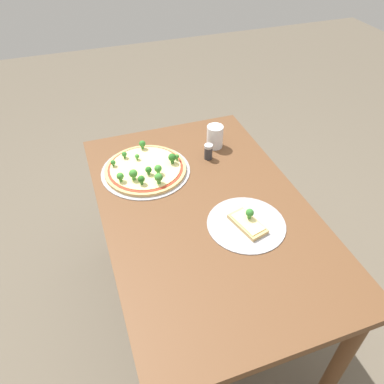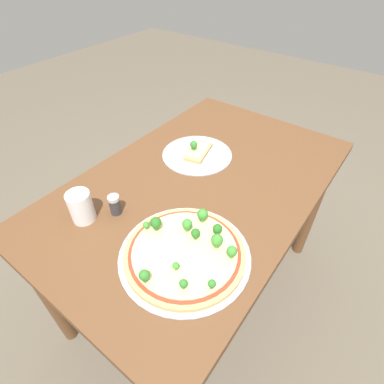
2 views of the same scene
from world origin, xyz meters
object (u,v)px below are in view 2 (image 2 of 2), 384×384
(pizza_tray_whole, at_px, (185,252))
(drinking_cup, at_px, (81,207))
(pizza_tray_slice, at_px, (197,153))
(condiment_shaker, at_px, (115,205))
(dining_table, at_px, (199,201))

(pizza_tray_whole, xyz_separation_m, drinking_cup, (0.09, -0.36, 0.04))
(drinking_cup, bearing_deg, pizza_tray_slice, 171.27)
(pizza_tray_slice, distance_m, condiment_shaker, 0.45)
(pizza_tray_slice, relative_size, condiment_shaker, 4.05)
(pizza_tray_slice, xyz_separation_m, drinking_cup, (0.53, -0.08, 0.05))
(pizza_tray_slice, bearing_deg, condiment_shaker, -2.15)
(pizza_tray_whole, distance_m, pizza_tray_slice, 0.53)
(drinking_cup, bearing_deg, dining_table, 153.37)
(dining_table, distance_m, condiment_shaker, 0.36)
(drinking_cup, bearing_deg, condiment_shaker, 141.96)
(condiment_shaker, bearing_deg, pizza_tray_slice, 177.85)
(dining_table, bearing_deg, condiment_shaker, -23.06)
(pizza_tray_slice, bearing_deg, pizza_tray_whole, 32.22)
(dining_table, bearing_deg, drinking_cup, -26.63)
(dining_table, xyz_separation_m, pizza_tray_slice, (-0.14, -0.11, 0.11))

